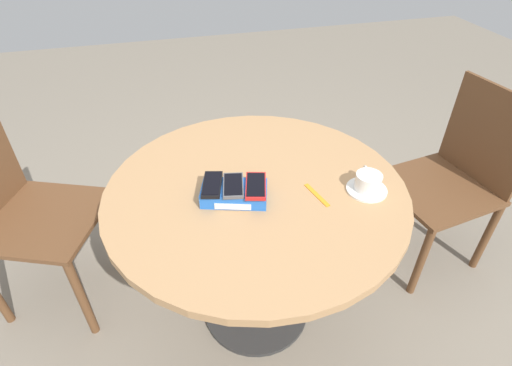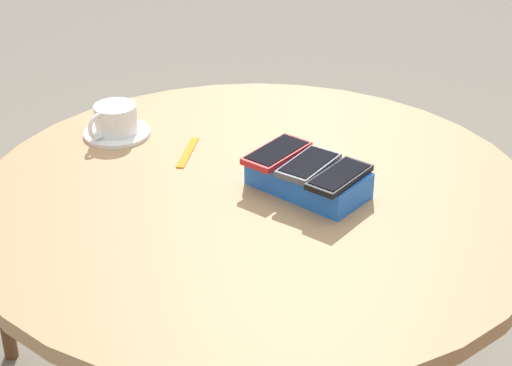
{
  "view_description": "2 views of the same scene",
  "coord_description": "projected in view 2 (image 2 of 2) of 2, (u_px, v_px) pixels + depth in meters",
  "views": [
    {
      "loc": [
        -0.28,
        -1.07,
        1.59
      ],
      "look_at": [
        0.0,
        0.0,
        0.74
      ],
      "focal_mm": 28.0,
      "sensor_mm": 36.0,
      "label": 1
    },
    {
      "loc": [
        -0.54,
        1.29,
        1.51
      ],
      "look_at": [
        0.0,
        0.0,
        0.74
      ],
      "focal_mm": 60.0,
      "sensor_mm": 36.0,
      "label": 2
    }
  ],
  "objects": [
    {
      "name": "round_table",
      "position": [
        256.0,
        244.0,
        1.66
      ],
      "size": [
        1.07,
        1.07,
        0.72
      ],
      "color": "#2D2D2D",
      "rests_on": "ground_plane"
    },
    {
      "name": "phone_box",
      "position": [
        308.0,
        179.0,
        1.6
      ],
      "size": [
        0.24,
        0.17,
        0.05
      ],
      "color": "blue",
      "rests_on": "round_table"
    },
    {
      "name": "phone_black",
      "position": [
        340.0,
        177.0,
        1.54
      ],
      "size": [
        0.09,
        0.15,
        0.01
      ],
      "color": "black",
      "rests_on": "phone_box"
    },
    {
      "name": "phone_gray",
      "position": [
        309.0,
        165.0,
        1.58
      ],
      "size": [
        0.09,
        0.14,
        0.01
      ],
      "color": "#515156",
      "rests_on": "phone_box"
    },
    {
      "name": "phone_red",
      "position": [
        277.0,
        153.0,
        1.62
      ],
      "size": [
        0.1,
        0.15,
        0.01
      ],
      "color": "red",
      "rests_on": "phone_box"
    },
    {
      "name": "saucer",
      "position": [
        117.0,
        133.0,
        1.82
      ],
      "size": [
        0.14,
        0.14,
        0.01
      ],
      "primitive_type": "cylinder",
      "color": "white",
      "rests_on": "round_table"
    },
    {
      "name": "coffee_cup",
      "position": [
        115.0,
        118.0,
        1.8
      ],
      "size": [
        0.09,
        0.12,
        0.06
      ],
      "color": "white",
      "rests_on": "saucer"
    },
    {
      "name": "lanyard_strap",
      "position": [
        188.0,
        152.0,
        1.74
      ],
      "size": [
        0.05,
        0.14,
        0.0
      ],
      "primitive_type": "cube",
      "rotation": [
        0.0,
        0.0,
        -1.34
      ],
      "color": "orange",
      "rests_on": "round_table"
    }
  ]
}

